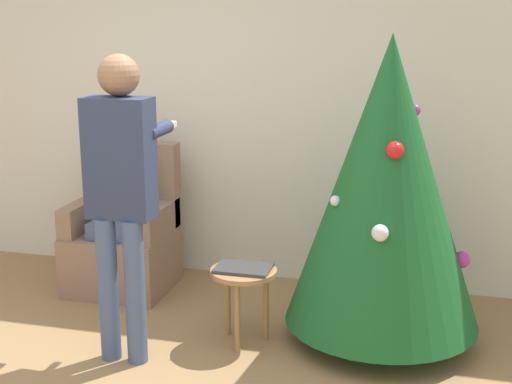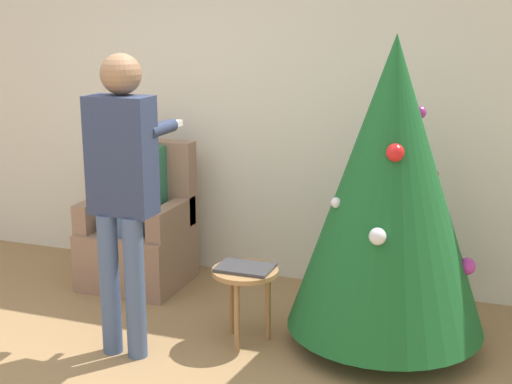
% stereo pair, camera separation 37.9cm
% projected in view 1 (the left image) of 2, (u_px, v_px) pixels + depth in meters
% --- Properties ---
extents(wall_back, '(8.00, 0.06, 2.70)m').
position_uv_depth(wall_back, '(219.00, 104.00, 5.46)').
color(wall_back, silver).
rests_on(wall_back, ground_plane).
extents(christmas_tree, '(1.21, 1.21, 1.92)m').
position_uv_depth(christmas_tree, '(386.00, 183.00, 4.32)').
color(christmas_tree, brown).
rests_on(christmas_tree, ground_plane).
extents(armchair, '(0.73, 0.66, 1.08)m').
position_uv_depth(armchair, '(124.00, 239.00, 5.38)').
color(armchair, '#93705B').
rests_on(armchair, ground_plane).
extents(person_seated, '(0.36, 0.46, 1.26)m').
position_uv_depth(person_seated, '(120.00, 199.00, 5.27)').
color(person_seated, '#475B84').
rests_on(person_seated, ground_plane).
extents(person_standing, '(0.41, 0.57, 1.81)m').
position_uv_depth(person_standing, '(121.00, 182.00, 4.09)').
color(person_standing, '#475B84').
rests_on(person_standing, ground_plane).
extents(side_stool, '(0.42, 0.42, 0.48)m').
position_uv_depth(side_stool, '(244.00, 281.00, 4.43)').
color(side_stool, '#A37547').
rests_on(side_stool, ground_plane).
extents(laptop, '(0.34, 0.24, 0.02)m').
position_uv_depth(laptop, '(244.00, 268.00, 4.41)').
color(laptop, '#38383D').
rests_on(laptop, side_stool).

